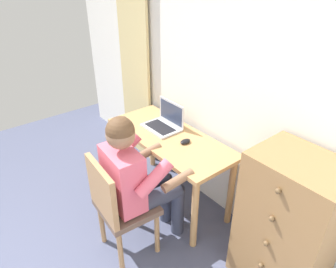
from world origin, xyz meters
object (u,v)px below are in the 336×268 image
(dresser, at_px, (287,226))
(person_seated, at_px, (138,176))
(chair, at_px, (118,204))
(desk_clock, at_px, (122,119))
(desk, at_px, (170,147))
(computer_mouse, at_px, (185,141))
(laptop, at_px, (165,122))

(dresser, relative_size, person_seated, 0.89)
(chair, relative_size, desk_clock, 9.81)
(dresser, height_order, desk_clock, dresser)
(desk, relative_size, computer_mouse, 12.65)
(laptop, bearing_deg, computer_mouse, -6.34)
(computer_mouse, bearing_deg, chair, -85.51)
(person_seated, xyz_separation_m, laptop, (-0.42, 0.58, 0.09))
(laptop, distance_m, desk_clock, 0.43)
(desk, xyz_separation_m, chair, (0.25, -0.70, -0.11))
(chair, xyz_separation_m, person_seated, (0.01, 0.18, 0.18))
(computer_mouse, bearing_deg, person_seated, -82.30)
(person_seated, bearing_deg, computer_mouse, 98.91)
(dresser, xyz_separation_m, computer_mouse, (-1.00, -0.03, 0.20))
(person_seated, height_order, laptop, person_seated)
(desk, height_order, laptop, laptop)
(desk, bearing_deg, computer_mouse, 8.83)
(person_seated, bearing_deg, chair, -93.98)
(desk, distance_m, laptop, 0.24)
(desk, bearing_deg, desk_clock, -161.00)
(desk, relative_size, person_seated, 1.05)
(desk, distance_m, person_seated, 0.58)
(laptop, height_order, desk_clock, laptop)
(desk, relative_size, desk_clock, 14.06)
(computer_mouse, bearing_deg, desk_clock, -164.73)
(desk, relative_size, chair, 1.43)
(desk, bearing_deg, chair, -70.30)
(dresser, distance_m, desk_clock, 1.72)
(person_seated, distance_m, laptop, 0.72)
(laptop, xyz_separation_m, computer_mouse, (0.33, -0.04, -0.04))
(person_seated, xyz_separation_m, desk_clock, (-0.78, 0.34, 0.06))
(dresser, relative_size, laptop, 3.13)
(person_seated, bearing_deg, laptop, 125.83)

